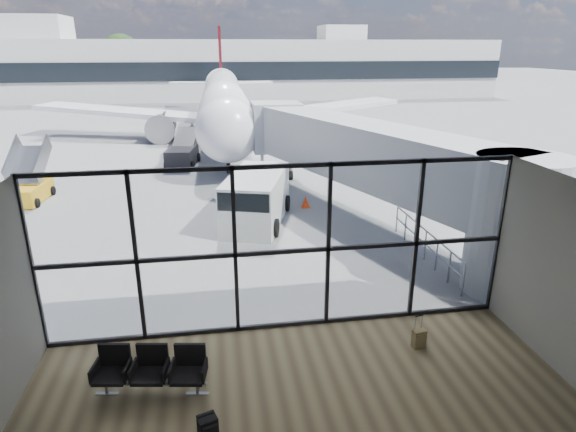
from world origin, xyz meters
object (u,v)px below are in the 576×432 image
object	(u,v)px
suitcase	(419,339)
mobile_stairs	(27,190)
backpack	(208,429)
belt_loader	(183,154)
airliner	(223,101)
seating_row	(151,367)
service_van	(256,199)

from	to	relation	value
suitcase	mobile_stairs	xyz separation A→B (m)	(-13.87, 14.54, 0.31)
backpack	belt_loader	size ratio (longest dim) A/B	0.12
backpack	airliner	bearing A→B (deg)	68.29
seating_row	belt_loader	bearing A→B (deg)	99.81
service_van	mobile_stairs	world-z (taller)	mobile_stairs
suitcase	service_van	xyz separation A→B (m)	(-3.15, 9.70, 0.82)
seating_row	belt_loader	xyz separation A→B (m)	(-0.31, 21.62, 0.09)
backpack	airliner	distance (m)	34.52
mobile_stairs	belt_loader	bearing A→B (deg)	45.91
backpack	mobile_stairs	distance (m)	18.84
backpack	mobile_stairs	bearing A→B (deg)	98.17
airliner	mobile_stairs	distance (m)	20.51
mobile_stairs	service_van	bearing A→B (deg)	-20.72
seating_row	mobile_stairs	size ratio (longest dim) A/B	0.69
seating_row	service_van	distance (m)	10.79
belt_loader	backpack	bearing A→B (deg)	-77.98
seating_row	suitcase	xyz separation A→B (m)	(6.41, 0.57, -0.33)
belt_loader	mobile_stairs	distance (m)	9.67
seating_row	suitcase	distance (m)	6.44
suitcase	belt_loader	world-z (taller)	belt_loader
seating_row	belt_loader	size ratio (longest dim) A/B	0.53
backpack	service_van	distance (m)	12.11
suitcase	mobile_stairs	size ratio (longest dim) A/B	0.25
airliner	backpack	bearing A→B (deg)	-91.48
suitcase	belt_loader	bearing A→B (deg)	98.89
backpack	mobile_stairs	world-z (taller)	mobile_stairs
seating_row	suitcase	size ratio (longest dim) A/B	2.76
service_van	airliner	bearing A→B (deg)	108.44
belt_loader	airliner	bearing A→B (deg)	83.08
backpack	suitcase	world-z (taller)	suitcase
backpack	suitcase	size ratio (longest dim) A/B	0.62
seating_row	belt_loader	world-z (taller)	belt_loader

